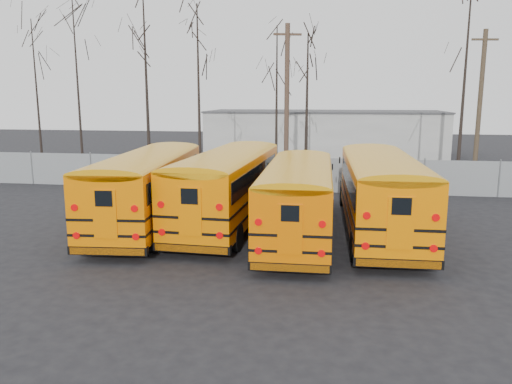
% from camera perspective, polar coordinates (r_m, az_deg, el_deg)
% --- Properties ---
extents(ground, '(120.00, 120.00, 0.00)m').
position_cam_1_polar(ground, '(17.96, -0.83, -6.99)').
color(ground, black).
rests_on(ground, ground).
extents(fence, '(40.00, 0.04, 2.00)m').
position_cam_1_polar(fence, '(29.34, 3.06, 2.04)').
color(fence, gray).
rests_on(fence, ground).
extents(distant_building, '(22.00, 8.00, 4.00)m').
position_cam_1_polar(distant_building, '(48.99, 7.77, 6.71)').
color(distant_building, beige).
rests_on(distant_building, ground).
extents(bus_a, '(3.61, 11.82, 3.26)m').
position_cam_1_polar(bus_a, '(21.76, -12.12, 1.11)').
color(bus_a, black).
rests_on(bus_a, ground).
extents(bus_b, '(3.26, 11.89, 3.30)m').
position_cam_1_polar(bus_b, '(21.51, -3.05, 1.29)').
color(bus_b, black).
rests_on(bus_b, ground).
extents(bus_c, '(2.71, 11.04, 3.08)m').
position_cam_1_polar(bus_c, '(19.54, 4.88, -0.10)').
color(bus_c, black).
rests_on(bus_c, ground).
extents(bus_d, '(3.02, 11.84, 3.29)m').
position_cam_1_polar(bus_d, '(20.68, 14.03, 0.58)').
color(bus_d, black).
rests_on(bus_d, ground).
extents(utility_pole_left, '(1.74, 0.56, 9.94)m').
position_cam_1_polar(utility_pole_left, '(32.25, 3.54, 10.16)').
color(utility_pole_left, '#463327').
rests_on(utility_pole_left, ground).
extents(utility_pole_right, '(1.73, 0.42, 9.74)m').
position_cam_1_polar(utility_pole_right, '(36.37, 24.21, 9.16)').
color(utility_pole_right, '#443626').
rests_on(utility_pole_right, ground).
extents(tree_0, '(0.26, 0.26, 10.69)m').
position_cam_1_polar(tree_0, '(38.64, -23.72, 9.76)').
color(tree_0, black).
rests_on(tree_0, ground).
extents(tree_1, '(0.26, 0.26, 12.24)m').
position_cam_1_polar(tree_1, '(37.00, -19.69, 11.23)').
color(tree_1, black).
rests_on(tree_1, ground).
extents(tree_2, '(0.26, 0.26, 12.28)m').
position_cam_1_polar(tree_2, '(36.81, -12.40, 11.64)').
color(tree_2, black).
rests_on(tree_2, ground).
extents(tree_3, '(0.26, 0.26, 11.12)m').
position_cam_1_polar(tree_3, '(32.47, -6.56, 10.92)').
color(tree_3, black).
rests_on(tree_3, ground).
extents(tree_4, '(0.26, 0.26, 10.02)m').
position_cam_1_polar(tree_4, '(33.78, 2.36, 10.05)').
color(tree_4, black).
rests_on(tree_4, ground).
extents(tree_5, '(0.26, 0.26, 9.57)m').
position_cam_1_polar(tree_5, '(34.21, 5.83, 9.63)').
color(tree_5, black).
rests_on(tree_5, ground).
extents(tree_6, '(0.26, 0.26, 12.33)m').
position_cam_1_polar(tree_6, '(33.32, 22.69, 11.21)').
color(tree_6, black).
rests_on(tree_6, ground).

